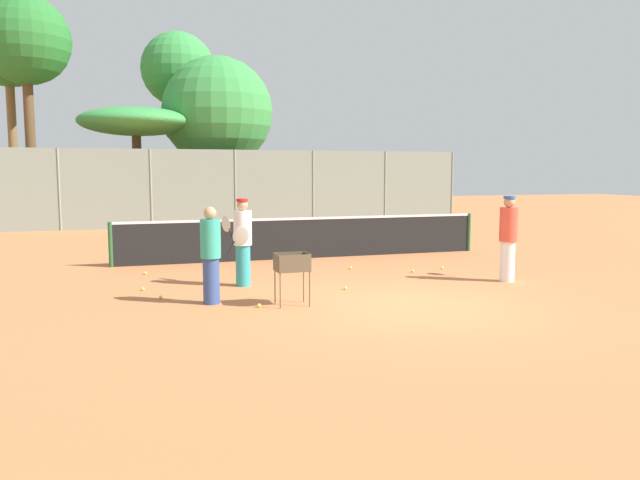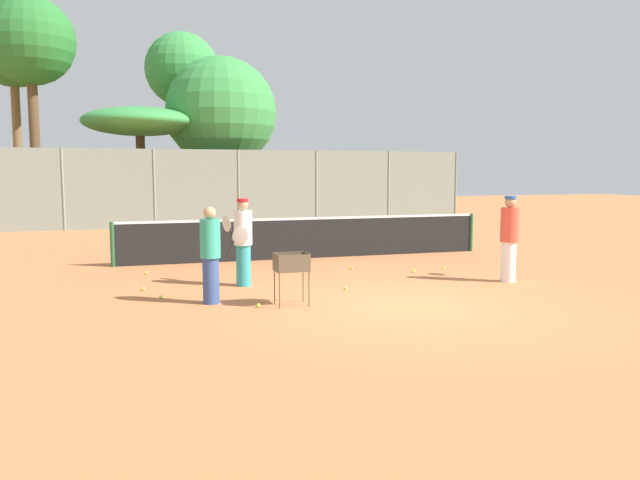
% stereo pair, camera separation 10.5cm
% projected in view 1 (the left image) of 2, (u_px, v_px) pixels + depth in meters
% --- Properties ---
extents(ground_plane, '(80.00, 80.00, 0.00)m').
position_uv_depth(ground_plane, '(410.00, 306.00, 10.54)').
color(ground_plane, '#C67242').
extents(tennis_net, '(9.77, 0.10, 1.07)m').
position_uv_depth(tennis_net, '(306.00, 237.00, 16.21)').
color(tennis_net, '#26592D').
rests_on(tennis_net, ground_plane).
extents(back_fence, '(20.20, 0.08, 3.12)m').
position_uv_depth(back_fence, '(235.00, 188.00, 25.58)').
color(back_fence, gray).
rests_on(back_fence, ground_plane).
extents(tree_0, '(3.56, 3.56, 9.39)m').
position_uv_depth(tree_0, '(8.00, 46.00, 26.36)').
color(tree_0, brown).
rests_on(tree_0, ground_plane).
extents(tree_1, '(3.49, 3.49, 8.83)m').
position_uv_depth(tree_1, '(178.00, 70.00, 29.73)').
color(tree_1, brown).
rests_on(tree_1, ground_plane).
extents(tree_2, '(4.89, 4.89, 4.66)m').
position_uv_depth(tree_2, '(216.00, 135.00, 30.90)').
color(tree_2, brown).
rests_on(tree_2, ground_plane).
extents(tree_3, '(4.76, 4.76, 4.92)m').
position_uv_depth(tree_3, '(136.00, 123.00, 26.24)').
color(tree_3, brown).
rests_on(tree_3, ground_plane).
extents(tree_4, '(4.90, 4.90, 7.31)m').
position_uv_depth(tree_4, '(218.00, 113.00, 27.71)').
color(tree_4, brown).
rests_on(tree_4, ground_plane).
extents(tree_5, '(3.57, 3.57, 9.31)m').
position_uv_depth(tree_5, '(25.00, 42.00, 25.17)').
color(tree_5, brown).
rests_on(tree_5, ground_plane).
extents(player_white_outfit, '(0.85, 0.48, 1.67)m').
position_uv_depth(player_white_outfit, '(211.00, 254.00, 10.63)').
color(player_white_outfit, '#334C8C').
rests_on(player_white_outfit, ground_plane).
extents(player_red_cap, '(0.45, 0.89, 1.76)m').
position_uv_depth(player_red_cap, '(508.00, 237.00, 12.79)').
color(player_red_cap, white).
rests_on(player_red_cap, ground_plane).
extents(player_yellow_shirt, '(0.53, 0.84, 1.73)m').
position_uv_depth(player_yellow_shirt, '(242.00, 241.00, 12.29)').
color(player_yellow_shirt, teal).
rests_on(player_yellow_shirt, ground_plane).
extents(ball_cart, '(0.56, 0.41, 0.89)m').
position_uv_depth(ball_cart, '(292.00, 267.00, 10.52)').
color(ball_cart, brown).
rests_on(ball_cart, ground_plane).
extents(tennis_ball_0, '(0.07, 0.07, 0.07)m').
position_uv_depth(tennis_ball_0, '(145.00, 273.00, 13.71)').
color(tennis_ball_0, '#D1E54C').
rests_on(tennis_ball_0, ground_plane).
extents(tennis_ball_1, '(0.07, 0.07, 0.07)m').
position_uv_depth(tennis_ball_1, '(351.00, 268.00, 14.47)').
color(tennis_ball_1, '#D1E54C').
rests_on(tennis_ball_1, ground_plane).
extents(tennis_ball_2, '(0.07, 0.07, 0.07)m').
position_uv_depth(tennis_ball_2, '(345.00, 288.00, 11.97)').
color(tennis_ball_2, '#D1E54C').
rests_on(tennis_ball_2, ground_plane).
extents(tennis_ball_3, '(0.07, 0.07, 0.07)m').
position_uv_depth(tennis_ball_3, '(143.00, 289.00, 11.86)').
color(tennis_ball_3, '#D1E54C').
rests_on(tennis_ball_3, ground_plane).
extents(tennis_ball_4, '(0.07, 0.07, 0.07)m').
position_uv_depth(tennis_ball_4, '(161.00, 297.00, 11.10)').
color(tennis_ball_4, '#D1E54C').
rests_on(tennis_ball_4, ground_plane).
extents(tennis_ball_5, '(0.07, 0.07, 0.07)m').
position_uv_depth(tennis_ball_5, '(413.00, 271.00, 14.02)').
color(tennis_ball_5, '#D1E54C').
rests_on(tennis_ball_5, ground_plane).
extents(tennis_ball_6, '(0.07, 0.07, 0.07)m').
position_uv_depth(tennis_ball_6, '(442.00, 268.00, 14.46)').
color(tennis_ball_6, '#D1E54C').
rests_on(tennis_ball_6, ground_plane).
extents(tennis_ball_7, '(0.07, 0.07, 0.07)m').
position_uv_depth(tennis_ball_7, '(259.00, 306.00, 10.43)').
color(tennis_ball_7, '#D1E54C').
rests_on(tennis_ball_7, ground_plane).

